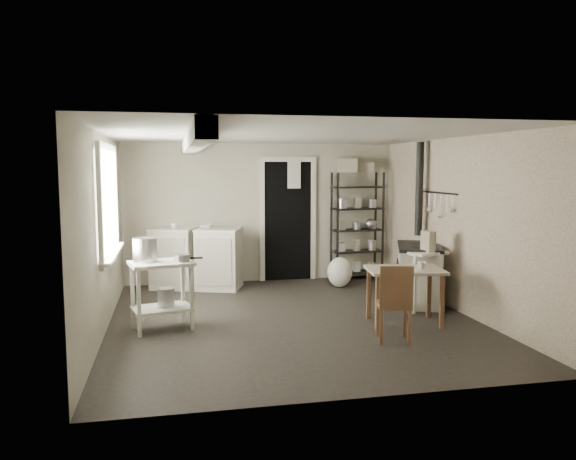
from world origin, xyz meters
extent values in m
plane|color=black|center=(0.00, 0.00, 0.00)|extent=(5.00, 5.00, 0.00)
plane|color=beige|center=(0.00, 0.00, 2.30)|extent=(5.00, 5.00, 0.00)
cube|color=#BDB8A1|center=(0.00, 2.50, 1.15)|extent=(4.50, 0.02, 2.30)
cube|color=#BDB8A1|center=(0.00, -2.50, 1.15)|extent=(4.50, 0.02, 2.30)
cube|color=#BDB8A1|center=(-2.25, 0.00, 1.15)|extent=(0.02, 5.00, 2.30)
cube|color=#BDB8A1|center=(2.25, 0.00, 1.15)|extent=(0.02, 5.00, 2.30)
cylinder|color=#BBBBBE|center=(-1.78, -0.08, 0.94)|extent=(0.33, 0.33, 0.30)
cylinder|color=#BBBBBE|center=(-1.36, -0.18, 0.85)|extent=(0.20, 0.20, 0.10)
cylinder|color=#BBBBBE|center=(-1.55, -0.10, 0.39)|extent=(0.24, 0.24, 0.22)
imported|color=silver|center=(-0.94, 2.13, 0.96)|extent=(0.38, 0.38, 0.07)
imported|color=silver|center=(-1.44, 2.04, 0.97)|extent=(0.16, 0.16, 0.09)
imported|color=silver|center=(1.36, 2.27, 1.38)|extent=(0.11, 0.11, 0.21)
cube|color=#BCB497|center=(1.45, 2.32, 2.01)|extent=(0.41, 0.39, 0.23)
cube|color=#BCB497|center=(1.78, 2.36, 1.99)|extent=(0.33, 0.31, 0.17)
cube|color=#BCB497|center=(1.83, 0.02, 1.01)|extent=(0.15, 0.20, 0.28)
imported|color=silver|center=(1.47, -0.55, 0.81)|extent=(0.13, 0.13, 0.10)
ellipsoid|color=white|center=(1.14, 1.72, 0.24)|extent=(0.43, 0.38, 0.48)
cylinder|color=silver|center=(1.60, -0.03, 0.07)|extent=(0.11, 0.11, 0.14)
camera|label=1|loc=(-1.47, -6.75, 1.90)|focal=35.00mm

